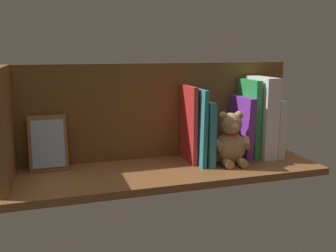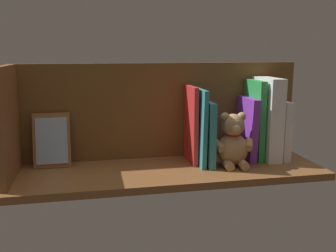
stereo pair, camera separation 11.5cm
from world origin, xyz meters
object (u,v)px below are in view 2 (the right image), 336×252
Objects in this scene: book_0 at (278,129)px; teddy_bear at (233,143)px; picture_frame_leaning at (52,140)px; dictionary_thick_white at (267,119)px.

book_0 is 1.15× the size of teddy_bear.
book_0 reaches higher than picture_frame_leaning.
teddy_bear is 1.01× the size of picture_frame_leaning.
dictionary_thick_white is 1.59× the size of teddy_bear.
book_0 is at bearing -157.30° from teddy_bear.
teddy_bear reaches higher than picture_frame_leaning.
book_0 is 0.72× the size of dictionary_thick_white.
dictionary_thick_white is at bearing 3.76° from book_0.
picture_frame_leaning is at bearing -3.56° from book_0.
book_0 is at bearing 176.44° from picture_frame_leaning.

